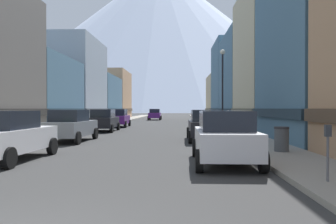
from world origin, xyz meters
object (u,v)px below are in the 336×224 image
object	(u,v)px
car_left_0	(7,136)
car_right_0	(225,137)
pedestrian_0	(228,121)
trash_bin_right	(282,139)
car_left_1	(71,126)
car_driving_0	(155,114)
car_left_3	(118,118)
streetlamp_right	(223,78)
car_left_2	(104,120)
car_right_1	(205,125)
parking_meter_near	(328,145)

from	to	relation	value
car_left_0	car_right_0	bearing A→B (deg)	-3.30
car_right_0	pedestrian_0	xyz separation A→B (m)	(2.45, 16.14, -0.03)
trash_bin_right	car_left_0	bearing A→B (deg)	-169.94
car_left_1	car_driving_0	bearing A→B (deg)	86.53
car_left_0	pedestrian_0	bearing A→B (deg)	57.37
car_left_0	car_left_3	size ratio (longest dim) A/B	1.01
pedestrian_0	car_left_3	bearing A→B (deg)	147.04
car_left_0	trash_bin_right	size ratio (longest dim) A/B	4.55
car_left_0	streetlamp_right	distance (m)	15.63
car_left_2	car_driving_0	size ratio (longest dim) A/B	1.01
car_left_0	car_left_3	world-z (taller)	same
car_right_1	parking_meter_near	bearing A→B (deg)	-80.42
car_left_2	car_left_3	xyz separation A→B (m)	(-0.00, 6.71, 0.00)
car_left_1	streetlamp_right	bearing A→B (deg)	29.54
car_left_2	pedestrian_0	distance (m)	10.05
car_right_0	car_right_1	size ratio (longest dim) A/B	1.01
car_right_1	parking_meter_near	xyz separation A→B (m)	(1.95, -11.56, 0.11)
car_left_3	streetlamp_right	size ratio (longest dim) A/B	0.76
car_left_0	trash_bin_right	distance (m)	10.31
car_left_0	car_right_1	size ratio (longest dim) A/B	1.01
parking_meter_near	pedestrian_0	world-z (taller)	pedestrian_0
car_right_0	trash_bin_right	bearing A→B (deg)	41.27
car_left_0	car_left_3	distance (m)	22.22
car_right_1	trash_bin_right	world-z (taller)	car_right_1
car_left_0	trash_bin_right	xyz separation A→B (m)	(10.15, 1.80, -0.26)
car_left_2	car_driving_0	bearing A→B (deg)	85.50
car_left_0	car_left_2	world-z (taller)	same
car_left_3	pedestrian_0	world-z (taller)	car_left_3
car_left_0	car_left_1	bearing A→B (deg)	90.00
car_left_3	car_right_1	world-z (taller)	same
car_left_0	car_left_3	bearing A→B (deg)	89.99
car_left_3	car_right_0	xyz separation A→B (m)	(7.60, -22.66, 0.00)
trash_bin_right	pedestrian_0	distance (m)	13.90
car_left_2	car_driving_0	world-z (taller)	same
car_left_0	car_left_3	xyz separation A→B (m)	(0.00, 22.22, 0.00)
car_right_0	car_driving_0	xyz separation A→B (m)	(-5.40, 43.90, 0.00)
car_left_3	streetlamp_right	bearing A→B (deg)	-47.35
car_driving_0	parking_meter_near	bearing A→B (deg)	-81.16
trash_bin_right	pedestrian_0	world-z (taller)	pedestrian_0
car_right_0	streetlamp_right	xyz separation A→B (m)	(1.55, 12.72, 3.09)
car_driving_0	streetlamp_right	bearing A→B (deg)	-77.43
car_right_1	streetlamp_right	distance (m)	5.71
trash_bin_right	car_left_3	bearing A→B (deg)	116.43
car_right_0	pedestrian_0	world-z (taller)	car_right_0
car_left_0	car_driving_0	world-z (taller)	same
car_left_1	car_left_2	size ratio (longest dim) A/B	1.00
car_left_3	car_right_0	world-z (taller)	same
streetlamp_right	car_left_2	bearing A→B (deg)	160.61
car_left_1	trash_bin_right	size ratio (longest dim) A/B	4.55
car_left_0	car_right_0	size ratio (longest dim) A/B	1.01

